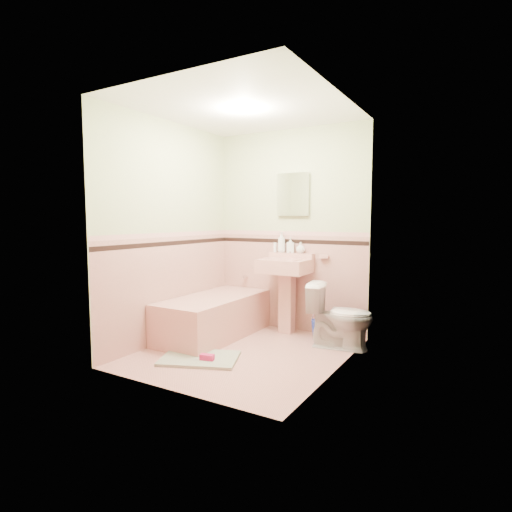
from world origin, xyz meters
The scene contains 32 objects.
floor centered at (0.00, 0.00, 0.00)m, with size 2.20×2.20×0.00m, color tan.
ceiling centered at (0.00, 0.00, 2.50)m, with size 2.20×2.20×0.00m, color white.
wall_back centered at (0.00, 1.10, 1.25)m, with size 2.50×2.50×0.00m, color beige.
wall_front centered at (0.00, -1.10, 1.25)m, with size 2.50×2.50×0.00m, color beige.
wall_left centered at (-1.00, 0.00, 1.25)m, with size 2.50×2.50×0.00m, color beige.
wall_right centered at (1.00, 0.00, 1.25)m, with size 2.50×2.50×0.00m, color beige.
wainscot_back centered at (0.00, 1.09, 0.60)m, with size 2.00×2.00×0.00m, color #D1978C.
wainscot_front centered at (0.00, -1.09, 0.60)m, with size 2.00×2.00×0.00m, color #D1978C.
wainscot_left centered at (-0.99, 0.00, 0.60)m, with size 2.20×2.20×0.00m, color #D1978C.
wainscot_right centered at (0.99, 0.00, 0.60)m, with size 2.20×2.20×0.00m, color #D1978C.
accent_back centered at (0.00, 1.08, 1.12)m, with size 2.00×2.00×0.00m, color black.
accent_front centered at (0.00, -1.08, 1.12)m, with size 2.00×2.00×0.00m, color black.
accent_left centered at (-0.98, 0.00, 1.12)m, with size 2.20×2.20×0.00m, color black.
accent_right centered at (0.98, 0.00, 1.12)m, with size 2.20×2.20×0.00m, color black.
cap_back centered at (0.00, 1.08, 1.22)m, with size 2.00×2.00×0.00m, color #CE9590.
cap_front centered at (0.00, -1.08, 1.22)m, with size 2.00×2.00×0.00m, color #CE9590.
cap_left centered at (-0.98, 0.00, 1.22)m, with size 2.20×2.20×0.00m, color #CE9590.
cap_right centered at (0.98, 0.00, 1.22)m, with size 2.20×2.20×0.00m, color #CE9590.
bathtub centered at (-0.63, 0.33, 0.23)m, with size 0.70×1.50×0.45m, color tan.
tub_faucet centered at (-0.63, 1.05, 0.63)m, with size 0.04×0.04×0.12m, color silver.
sink centered at (0.05, 0.86, 0.46)m, with size 0.58×0.48×0.92m, color tan, non-canonical shape.
sink_faucet centered at (0.05, 1.00, 0.95)m, with size 0.02×0.02×0.10m, color silver.
medicine_cabinet centered at (0.05, 1.07, 1.70)m, with size 0.42×0.04×0.52m, color white.
soap_dish centered at (0.47, 1.06, 0.95)m, with size 0.11×0.06×0.04m, color tan.
soap_bottle_left centered at (-0.09, 1.04, 1.11)m, with size 0.10×0.10×0.26m, color #B2B2B2.
soap_bottle_mid centered at (0.04, 1.04, 1.08)m, with size 0.09×0.09×0.19m, color #B2B2B2.
soap_bottle_right centered at (0.17, 1.04, 1.05)m, with size 0.11×0.11×0.14m, color #B2B2B2.
tube centered at (-0.18, 1.04, 1.04)m, with size 0.04×0.04×0.12m, color white.
toilet centered at (0.81, 0.67, 0.35)m, with size 0.39×0.69×0.70m, color white.
bucket centered at (0.52, 0.87, 0.11)m, with size 0.22×0.22×0.22m, color #203ABD, non-canonical shape.
bath_mat centered at (-0.27, -0.41, 0.01)m, with size 0.75×0.50×0.03m, color gray.
shoe centered at (-0.15, -0.44, 0.06)m, with size 0.14×0.06×0.05m, color #BF1E59.
Camera 1 is at (2.21, -3.53, 1.40)m, focal length 28.56 mm.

